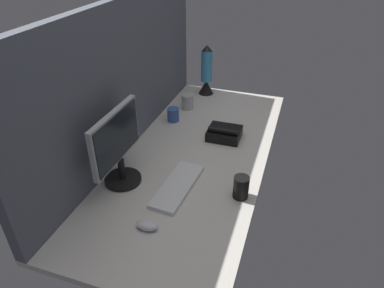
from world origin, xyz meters
TOP-DOWN VIEW (x-y plane):
  - ground_plane at (0.00, 0.00)cm, footprint 180.00×80.00cm
  - cubicle_wall_back at (0.00, 37.50)cm, footprint 180.00×5.00cm
  - monitor at (-34.15, 25.11)cm, footprint 39.03×18.00cm
  - keyboard at (-30.65, -2.76)cm, footprint 37.82×15.57cm
  - mouse at (-59.19, -0.21)cm, footprint 5.72×9.67cm
  - mug_steel at (51.36, 20.80)cm, footprint 8.06×8.06cm
  - mug_black_travel at (-27.42, -32.52)cm, footprint 7.19×7.19cm
  - mug_ceramic_blue at (31.73, 23.52)cm, footprint 10.52×7.31cm
  - lava_lamp at (79.53, 15.92)cm, footprint 11.06×11.06cm
  - desk_phone at (21.18, -12.60)cm, footprint 17.26×19.23cm

SIDE VIEW (x-z plane):
  - ground_plane at x=0.00cm, z-range -3.00..0.00cm
  - keyboard at x=-30.65cm, z-range 0.00..2.00cm
  - mouse at x=-59.19cm, z-range 0.00..3.40cm
  - desk_phone at x=21.18cm, z-range -1.21..7.59cm
  - mug_ceramic_blue at x=31.73cm, z-range 0.02..8.67cm
  - mug_steel at x=51.36cm, z-range 0.00..9.99cm
  - mug_black_travel at x=-27.42cm, z-range 0.00..11.09cm
  - lava_lamp at x=79.53cm, z-range -2.91..33.28cm
  - monitor at x=-34.15cm, z-range 1.79..39.33cm
  - cubicle_wall_back at x=0.00cm, z-range 0.00..78.26cm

